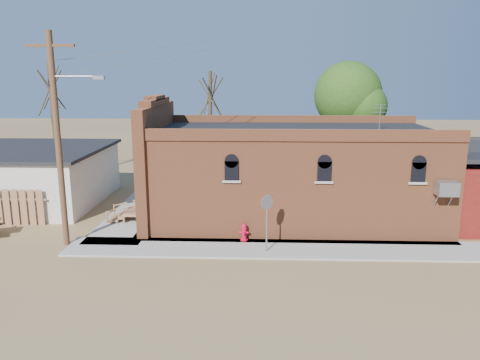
{
  "coord_description": "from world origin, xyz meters",
  "views": [
    {
      "loc": [
        0.13,
        -17.84,
        7.28
      ],
      "look_at": [
        -0.7,
        3.69,
        2.4
      ],
      "focal_mm": 35.0,
      "sensor_mm": 36.0,
      "label": 1
    }
  ],
  "objects_px": {
    "utility_pole": "(59,136)",
    "fire_hydrant": "(244,232)",
    "brick_bar": "(287,174)",
    "stop_sign": "(267,207)",
    "trash_barrel": "(143,221)"
  },
  "relations": [
    {
      "from": "brick_bar",
      "to": "stop_sign",
      "type": "xyz_separation_m",
      "value": [
        -1.12,
        -4.95,
        -0.37
      ]
    },
    {
      "from": "fire_hydrant",
      "to": "stop_sign",
      "type": "bearing_deg",
      "value": -31.61
    },
    {
      "from": "utility_pole",
      "to": "trash_barrel",
      "type": "distance_m",
      "value": 5.54
    },
    {
      "from": "fire_hydrant",
      "to": "trash_barrel",
      "type": "distance_m",
      "value": 5.06
    },
    {
      "from": "fire_hydrant",
      "to": "trash_barrel",
      "type": "bearing_deg",
      "value": -175.87
    },
    {
      "from": "utility_pole",
      "to": "fire_hydrant",
      "type": "relative_size",
      "value": 11.55
    },
    {
      "from": "utility_pole",
      "to": "stop_sign",
      "type": "height_order",
      "value": "utility_pole"
    },
    {
      "from": "brick_bar",
      "to": "stop_sign",
      "type": "height_order",
      "value": "brick_bar"
    },
    {
      "from": "brick_bar",
      "to": "trash_barrel",
      "type": "relative_size",
      "value": 20.82
    },
    {
      "from": "utility_pole",
      "to": "brick_bar",
      "type": "bearing_deg",
      "value": 23.69
    },
    {
      "from": "utility_pole",
      "to": "trash_barrel",
      "type": "height_order",
      "value": "utility_pole"
    },
    {
      "from": "brick_bar",
      "to": "fire_hydrant",
      "type": "distance_m",
      "value": 4.64
    },
    {
      "from": "stop_sign",
      "to": "trash_barrel",
      "type": "relative_size",
      "value": 3.12
    },
    {
      "from": "brick_bar",
      "to": "trash_barrel",
      "type": "bearing_deg",
      "value": -161.91
    },
    {
      "from": "utility_pole",
      "to": "stop_sign",
      "type": "relative_size",
      "value": 3.66
    }
  ]
}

